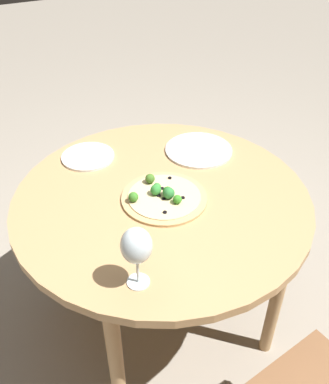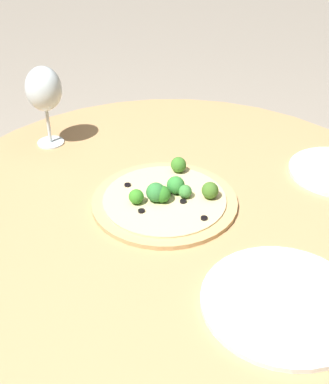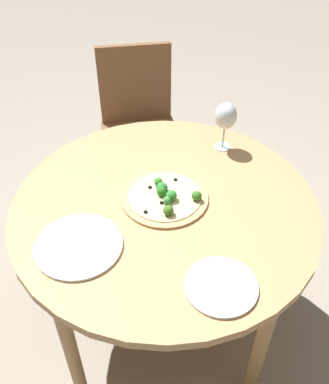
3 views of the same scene
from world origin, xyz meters
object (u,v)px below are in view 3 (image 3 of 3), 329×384
at_px(chair, 139,127).
at_px(wine_glass, 226,117).
at_px(plate_near, 221,286).
at_px(plate_far, 79,246).
at_px(pizza, 165,196).

distance_m(chair, wine_glass, 0.74).
bearing_deg(plate_near, plate_far, -20.31).
bearing_deg(chair, wine_glass, -63.73).
height_order(chair, pizza, chair).
bearing_deg(chair, plate_near, -85.36).
height_order(chair, plate_far, chair).
distance_m(chair, pizza, 0.88).
bearing_deg(plate_near, pizza, -67.85).
bearing_deg(wine_glass, plate_near, 83.24).
bearing_deg(chair, pizza, -89.64).
relative_size(chair, pizza, 2.89).
bearing_deg(pizza, chair, -81.08).
bearing_deg(wine_glass, pizza, 52.98).
bearing_deg(pizza, wine_glass, -127.02).
xyz_separation_m(wine_glass, plate_far, (0.51, 0.53, -0.14)).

